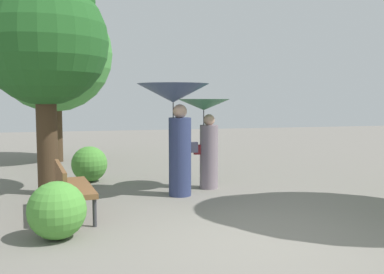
% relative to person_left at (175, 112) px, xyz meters
% --- Properties ---
extents(ground_plane, '(40.00, 40.00, 0.00)m').
position_rel_person_left_xyz_m(ground_plane, '(0.45, -2.74, -1.61)').
color(ground_plane, slate).
extents(person_left, '(1.37, 1.37, 2.15)m').
position_rel_person_left_xyz_m(person_left, '(0.00, 0.00, 0.00)').
color(person_left, navy).
rests_on(person_left, ground).
extents(person_right, '(1.09, 1.09, 1.86)m').
position_rel_person_left_xyz_m(person_right, '(0.75, 0.50, -0.31)').
color(person_right, gray).
rests_on(person_right, ground).
extents(park_bench, '(0.69, 1.55, 0.83)m').
position_rel_person_left_xyz_m(park_bench, '(-1.90, -1.04, -1.10)').
color(park_bench, '#38383D').
rests_on(park_bench, ground).
extents(tree_near_left, '(2.44, 2.44, 4.72)m').
position_rel_person_left_xyz_m(tree_near_left, '(-2.39, 0.77, 1.58)').
color(tree_near_left, '#42301E').
rests_on(tree_near_left, ground).
extents(tree_mid_left, '(3.43, 3.43, 5.41)m').
position_rel_person_left_xyz_m(tree_mid_left, '(-2.54, 5.22, 1.85)').
color(tree_mid_left, '#42301E').
rests_on(tree_mid_left, ground).
extents(bush_path_left, '(0.80, 0.80, 0.80)m').
position_rel_person_left_xyz_m(bush_path_left, '(-1.60, 1.83, -1.21)').
color(bush_path_left, '#4C9338').
rests_on(bush_path_left, ground).
extents(bush_path_right, '(0.78, 0.78, 0.78)m').
position_rel_person_left_xyz_m(bush_path_right, '(-2.05, -2.10, -1.22)').
color(bush_path_right, '#4C9338').
rests_on(bush_path_right, ground).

